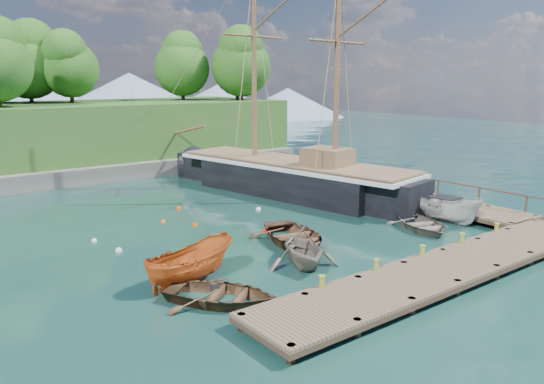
{
  "coord_description": "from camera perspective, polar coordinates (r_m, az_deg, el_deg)",
  "views": [
    {
      "loc": [
        -16.76,
        -18.77,
        8.27
      ],
      "look_at": [
        0.73,
        4.19,
        2.0
      ],
      "focal_mm": 35.0,
      "sensor_mm": 36.0,
      "label": 1
    }
  ],
  "objects": [
    {
      "name": "rowboat_2",
      "position": [
        26.99,
        2.38,
        -5.6
      ],
      "size": [
        4.94,
        5.96,
        1.07
      ],
      "primitive_type": "imported",
      "rotation": [
        0.0,
        0.0,
        -0.27
      ],
      "color": "brown",
      "rests_on": "ground"
    },
    {
      "name": "mooring_buoy_6",
      "position": [
        28.84,
        -18.58,
        -5.07
      ],
      "size": [
        0.3,
        0.3,
        0.3
      ],
      "primitive_type": "sphere",
      "color": "silver",
      "rests_on": "ground"
    },
    {
      "name": "mooring_buoy_0",
      "position": [
        26.91,
        -16.16,
        -6.15
      ],
      "size": [
        0.36,
        0.36,
        0.36
      ],
      "primitive_type": "sphere",
      "color": "silver",
      "rests_on": "ground"
    },
    {
      "name": "mooring_buoy_5",
      "position": [
        34.5,
        -9.98,
        -1.8
      ],
      "size": [
        0.32,
        0.32,
        0.32
      ],
      "primitive_type": "sphere",
      "color": "#F24600",
      "rests_on": "ground"
    },
    {
      "name": "dock_near",
      "position": [
        23.75,
        18.55,
        -7.68
      ],
      "size": [
        20.0,
        3.2,
        1.1
      ],
      "color": "#47392C",
      "rests_on": "ground"
    },
    {
      "name": "mooring_buoy_1",
      "position": [
        30.5,
        -8.3,
        -3.61
      ],
      "size": [
        0.3,
        0.3,
        0.3
      ],
      "primitive_type": "sphere",
      "color": "#E23B00",
      "rests_on": "ground"
    },
    {
      "name": "dock_east",
      "position": [
        39.04,
        10.13,
        0.49
      ],
      "size": [
        3.2,
        24.0,
        1.1
      ],
      "color": "#47392C",
      "rests_on": "ground"
    },
    {
      "name": "rowboat_1",
      "position": [
        24.02,
        3.33,
        -7.9
      ],
      "size": [
        4.42,
        4.69,
        1.97
      ],
      "primitive_type": "imported",
      "rotation": [
        0.0,
        0.0,
        -0.39
      ],
      "color": "#70675A",
      "rests_on": "ground"
    },
    {
      "name": "mooring_buoy_3",
      "position": [
        33.77,
        -1.47,
        -1.92
      ],
      "size": [
        0.33,
        0.33,
        0.33
      ],
      "primitive_type": "sphere",
      "color": "white",
      "rests_on": "ground"
    },
    {
      "name": "bollard_2",
      "position": [
        24.65,
        15.78,
        -7.84
      ],
      "size": [
        0.26,
        0.26,
        0.45
      ],
      "primitive_type": "cylinder",
      "color": "olive",
      "rests_on": "ground"
    },
    {
      "name": "motorboat_orange",
      "position": [
        22.43,
        -8.7,
        -9.53
      ],
      "size": [
        4.79,
        2.69,
        1.74
      ],
      "primitive_type": "imported",
      "rotation": [
        0.0,
        0.0,
        1.8
      ],
      "color": "#BF571C",
      "rests_on": "ground"
    },
    {
      "name": "mooring_buoy_2",
      "position": [
        29.09,
        -0.8,
        -4.26
      ],
      "size": [
        0.3,
        0.3,
        0.3
      ],
      "primitive_type": "sphere",
      "color": "red",
      "rests_on": "ground"
    },
    {
      "name": "mooring_buoy_4",
      "position": [
        31.53,
        -11.62,
        -3.21
      ],
      "size": [
        0.31,
        0.31,
        0.31
      ],
      "primitive_type": "sphere",
      "color": "#EA4A1D",
      "rests_on": "ground"
    },
    {
      "name": "bollard_0",
      "position": [
        20.45,
        5.35,
        -11.66
      ],
      "size": [
        0.26,
        0.26,
        0.45
      ],
      "primitive_type": "cylinder",
      "color": "olive",
      "rests_on": "ground"
    },
    {
      "name": "bollard_3",
      "position": [
        27.0,
        19.66,
        -6.32
      ],
      "size": [
        0.26,
        0.26,
        0.45
      ],
      "primitive_type": "cylinder",
      "color": "olive",
      "rests_on": "ground"
    },
    {
      "name": "rowboat_3",
      "position": [
        30.53,
        15.79,
        -3.93
      ],
      "size": [
        4.43,
        5.06,
        0.87
      ],
      "primitive_type": "imported",
      "rotation": [
        0.0,
        0.0,
        -0.41
      ],
      "color": "#6C6159",
      "rests_on": "ground"
    },
    {
      "name": "bollard_1",
      "position": [
        22.45,
        11.08,
        -9.61
      ],
      "size": [
        0.26,
        0.26,
        0.45
      ],
      "primitive_type": "cylinder",
      "color": "olive",
      "rests_on": "ground"
    },
    {
      "name": "rowboat_0",
      "position": [
        20.34,
        -5.42,
        -11.79
      ],
      "size": [
        5.14,
        5.37,
        0.91
      ],
      "primitive_type": "imported",
      "rotation": [
        0.0,
        0.0,
        0.65
      ],
      "color": "#4E3622",
      "rests_on": "ground"
    },
    {
      "name": "distant_ridge",
      "position": [
        91.32,
        -24.22,
        8.74
      ],
      "size": [
        117.0,
        40.0,
        10.0
      ],
      "color": "#728CA5",
      "rests_on": "ground"
    },
    {
      "name": "cabin_boat_white",
      "position": [
        32.76,
        17.99,
        -2.98
      ],
      "size": [
        1.97,
        4.87,
        1.86
      ],
      "primitive_type": "imported",
      "rotation": [
        0.0,
        0.0,
        -0.03
      ],
      "color": "#BAB9B4",
      "rests_on": "ground"
    },
    {
      "name": "schooner",
      "position": [
        38.01,
        2.2,
        1.31
      ],
      "size": [
        8.11,
        26.16,
        19.08
      ],
      "rotation": [
        0.0,
        0.0,
        0.18
      ],
      "color": "black",
      "rests_on": "ground"
    },
    {
      "name": "ground",
      "position": [
        26.49,
        4.26,
        -5.97
      ],
      "size": [
        160.0,
        160.0,
        0.0
      ],
      "primitive_type": "plane",
      "color": "#15342F",
      "rests_on": "ground"
    },
    {
      "name": "bollard_4",
      "position": [
        29.47,
        22.88,
        -5.04
      ],
      "size": [
        0.26,
        0.26,
        0.45
      ],
      "primitive_type": "cylinder",
      "color": "olive",
      "rests_on": "ground"
    }
  ]
}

